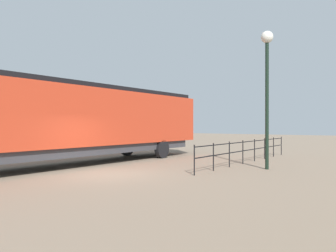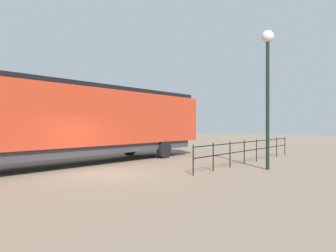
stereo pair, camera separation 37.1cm
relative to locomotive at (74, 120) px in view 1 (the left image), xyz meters
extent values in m
plane|color=#84705B|center=(3.57, -1.16, -2.29)|extent=(120.00, 120.00, 0.00)
cube|color=red|center=(0.00, -0.58, 0.12)|extent=(3.19, 18.75, 2.82)
cube|color=black|center=(0.00, 7.48, -0.30)|extent=(3.07, 2.63, 1.97)
cube|color=black|center=(0.00, -0.58, 1.65)|extent=(2.87, 18.00, 0.24)
cube|color=#38383D|center=(0.00, -0.58, -1.51)|extent=(2.87, 17.25, 0.45)
cylinder|color=black|center=(-1.45, 5.42, -1.74)|extent=(0.30, 1.10, 1.10)
cylinder|color=black|center=(1.45, 5.42, -1.74)|extent=(0.30, 1.10, 1.10)
cylinder|color=black|center=(8.37, 4.17, 0.64)|extent=(0.16, 0.16, 5.84)
sphere|color=silver|center=(8.37, 4.17, 3.72)|extent=(0.56, 0.56, 0.56)
cube|color=black|center=(6.65, 6.27, -1.16)|extent=(0.04, 11.18, 0.04)
cube|color=black|center=(6.65, 6.27, -1.61)|extent=(0.04, 11.18, 0.04)
cylinder|color=black|center=(6.65, 0.68, -1.67)|extent=(0.05, 0.05, 1.23)
cylinder|color=black|center=(6.65, 2.28, -1.67)|extent=(0.05, 0.05, 1.23)
cylinder|color=black|center=(6.65, 3.87, -1.67)|extent=(0.05, 0.05, 1.23)
cylinder|color=black|center=(6.65, 5.47, -1.67)|extent=(0.05, 0.05, 1.23)
cylinder|color=black|center=(6.65, 7.07, -1.67)|extent=(0.05, 0.05, 1.23)
cylinder|color=black|center=(6.65, 8.67, -1.67)|extent=(0.05, 0.05, 1.23)
cylinder|color=black|center=(6.65, 10.26, -1.67)|extent=(0.05, 0.05, 1.23)
cylinder|color=black|center=(6.65, 11.86, -1.67)|extent=(0.05, 0.05, 1.23)
camera|label=1|loc=(13.56, -10.60, -0.27)|focal=35.36mm
camera|label=2|loc=(13.86, -10.38, -0.27)|focal=35.36mm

